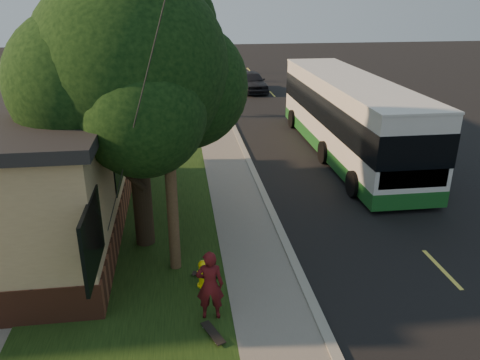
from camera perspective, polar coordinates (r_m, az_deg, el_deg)
name	(u,v)px	position (r m, az deg, el deg)	size (l,w,h in m)	color
ground	(301,280)	(12.85, 7.44, -12.00)	(120.00, 120.00, 0.00)	black
road	(330,154)	(22.58, 10.92, 3.16)	(8.00, 80.00, 0.01)	black
curb	(247,156)	(21.66, 0.81, 2.90)	(0.25, 80.00, 0.12)	gray
sidewalk	(225,158)	(21.55, -1.82, 2.74)	(2.00, 80.00, 0.08)	slate
grass_verge	(148,161)	(21.51, -11.14, 2.27)	(5.00, 80.00, 0.07)	black
fire_hydrant	(203,273)	(12.26, -4.54, -11.29)	(0.32, 0.32, 0.74)	yellow
utility_pole	(166,104)	(11.52, -9.01, 9.13)	(2.86, 3.21, 9.07)	#473321
leafy_tree	(133,71)	(13.10, -12.93, 12.78)	(6.30, 6.00, 7.80)	black
bare_tree_near	(169,82)	(28.69, -8.64, 11.73)	(1.38, 1.21, 4.31)	black
bare_tree_far	(176,58)	(40.57, -7.76, 14.53)	(1.38, 1.21, 4.03)	black
traffic_signal	(214,39)	(44.56, -3.18, 16.84)	(0.18, 0.22, 5.50)	#2D2D30
transit_bus	(348,115)	(22.20, 13.03, 7.76)	(3.04, 13.18, 3.56)	silver
skateboarder	(210,285)	(10.93, -3.68, -12.66)	(0.63, 0.42, 1.74)	#4E0F14
skateboard_main	(213,333)	(10.90, -3.31, -18.12)	(0.53, 0.86, 0.08)	black
skateboard_spare	(206,274)	(12.78, -4.15, -11.39)	(0.77, 0.39, 0.07)	black
dumpster	(80,154)	(21.08, -18.97, 3.01)	(1.75, 1.52, 1.34)	black
distant_car	(251,81)	(36.46, 1.38, 11.93)	(1.83, 4.54, 1.55)	black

